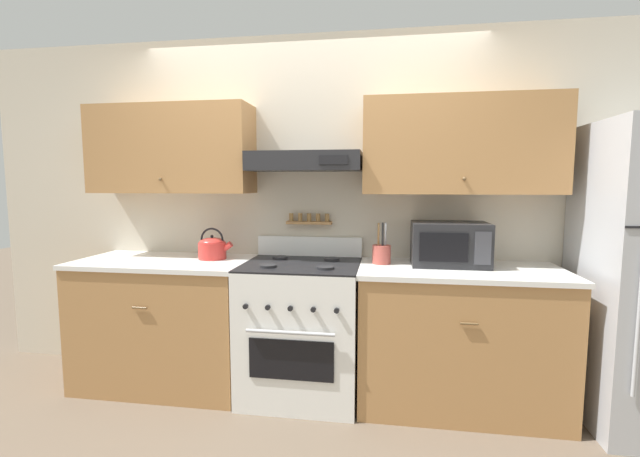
{
  "coord_description": "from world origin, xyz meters",
  "views": [
    {
      "loc": [
        0.57,
        -2.49,
        1.47
      ],
      "look_at": [
        0.14,
        0.28,
        1.17
      ],
      "focal_mm": 24.0,
      "sensor_mm": 36.0,
      "label": 1
    }
  ],
  "objects_px": {
    "stove_range": "(302,328)",
    "microwave": "(449,244)",
    "utensil_crock": "(382,254)",
    "tea_kettle": "(213,247)"
  },
  "relations": [
    {
      "from": "stove_range",
      "to": "microwave",
      "type": "height_order",
      "value": "microwave"
    },
    {
      "from": "stove_range",
      "to": "utensil_crock",
      "type": "distance_m",
      "value": 0.76
    },
    {
      "from": "utensil_crock",
      "to": "tea_kettle",
      "type": "bearing_deg",
      "value": -180.0
    },
    {
      "from": "tea_kettle",
      "to": "microwave",
      "type": "height_order",
      "value": "microwave"
    },
    {
      "from": "stove_range",
      "to": "tea_kettle",
      "type": "bearing_deg",
      "value": 172.22
    },
    {
      "from": "stove_range",
      "to": "tea_kettle",
      "type": "height_order",
      "value": "tea_kettle"
    },
    {
      "from": "utensil_crock",
      "to": "stove_range",
      "type": "bearing_deg",
      "value": -170.3
    },
    {
      "from": "microwave",
      "to": "utensil_crock",
      "type": "height_order",
      "value": "microwave"
    },
    {
      "from": "stove_range",
      "to": "utensil_crock",
      "type": "bearing_deg",
      "value": 9.7
    },
    {
      "from": "tea_kettle",
      "to": "utensil_crock",
      "type": "distance_m",
      "value": 1.22
    }
  ]
}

